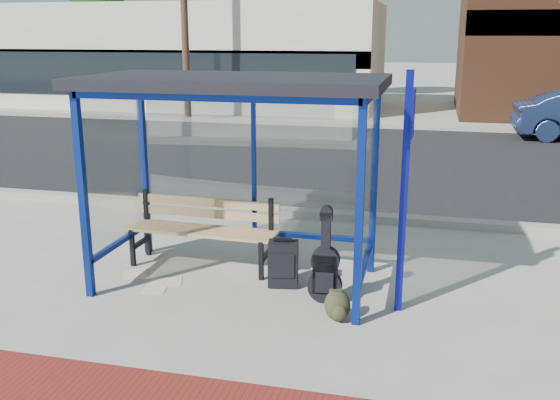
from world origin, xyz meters
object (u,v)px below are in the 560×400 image
(suitcase, at_px, (283,264))
(bench, at_px, (203,226))
(guitar_bag, at_px, (325,270))
(backpack, at_px, (338,306))

(suitcase, bearing_deg, bench, 150.05)
(bench, bearing_deg, guitar_bag, -21.99)
(guitar_bag, bearing_deg, bench, 152.99)
(backpack, bearing_deg, suitcase, 114.46)
(guitar_bag, height_order, suitcase, guitar_bag)
(guitar_bag, bearing_deg, suitcase, 146.57)
(guitar_bag, xyz_separation_m, backpack, (0.21, -0.42, -0.22))
(bench, distance_m, guitar_bag, 1.87)
(bench, xyz_separation_m, suitcase, (1.15, -0.44, -0.24))
(bench, bearing_deg, backpack, -29.63)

